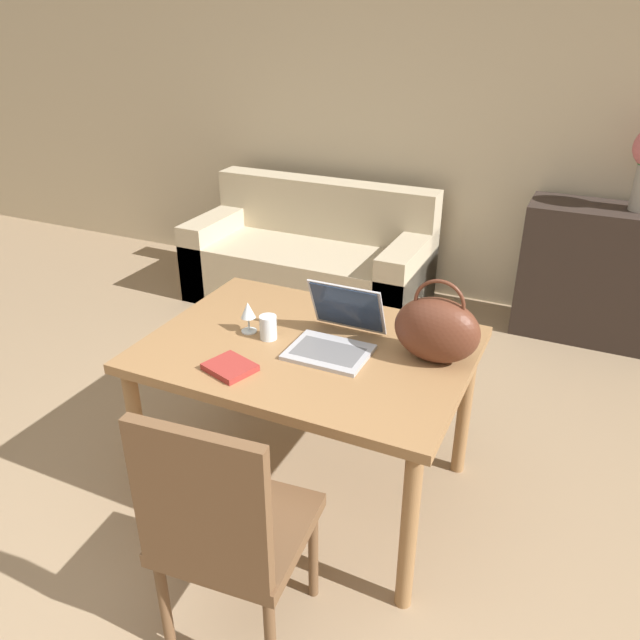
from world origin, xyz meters
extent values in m
plane|color=#997F60|center=(0.00, 0.00, 0.00)|extent=(14.00, 14.00, 0.00)
cube|color=beige|center=(0.00, 3.18, 1.35)|extent=(10.00, 0.06, 2.70)
cube|color=olive|center=(0.00, 0.83, 0.71)|extent=(1.26, 0.92, 0.04)
cylinder|color=olive|center=(-0.57, 0.43, 0.35)|extent=(0.06, 0.06, 0.69)
cylinder|color=olive|center=(0.57, 0.43, 0.35)|extent=(0.06, 0.06, 0.69)
cylinder|color=olive|center=(-0.57, 1.24, 0.35)|extent=(0.06, 0.06, 0.69)
cylinder|color=olive|center=(0.57, 1.24, 0.35)|extent=(0.06, 0.06, 0.69)
cube|color=brown|center=(0.09, 0.13, 0.43)|extent=(0.48, 0.48, 0.05)
cube|color=brown|center=(0.11, -0.07, 0.70)|extent=(0.42, 0.08, 0.50)
cylinder|color=brown|center=(-0.11, 0.30, 0.20)|extent=(0.04, 0.04, 0.41)
cylinder|color=brown|center=(0.26, 0.33, 0.20)|extent=(0.04, 0.04, 0.41)
cylinder|color=brown|center=(-0.08, -0.07, 0.20)|extent=(0.04, 0.04, 0.41)
cube|color=#C1B293|center=(-0.87, 2.61, 0.21)|extent=(1.67, 0.79, 0.42)
cube|color=#C1B293|center=(-0.87, 2.90, 0.62)|extent=(1.67, 0.20, 0.40)
cube|color=#C1B293|center=(-1.61, 2.61, 0.28)|extent=(0.20, 0.79, 0.56)
cube|color=#C1B293|center=(-0.14, 2.61, 0.28)|extent=(0.20, 0.79, 0.56)
cube|color=#332823|center=(1.01, 2.90, 0.43)|extent=(0.94, 0.40, 0.85)
cube|color=#ADADB2|center=(0.10, 0.80, 0.74)|extent=(0.31, 0.24, 0.02)
cube|color=slate|center=(0.10, 0.79, 0.75)|extent=(0.26, 0.16, 0.00)
cube|color=#ADADB2|center=(0.10, 0.98, 0.85)|extent=(0.31, 0.10, 0.22)
cube|color=#23334C|center=(0.10, 0.97, 0.86)|extent=(0.28, 0.10, 0.20)
cylinder|color=silver|center=(-0.17, 0.81, 0.78)|extent=(0.07, 0.07, 0.10)
cylinder|color=silver|center=(-0.27, 0.83, 0.73)|extent=(0.06, 0.06, 0.01)
cylinder|color=silver|center=(-0.27, 0.83, 0.77)|extent=(0.01, 0.01, 0.06)
cone|color=silver|center=(-0.27, 0.83, 0.83)|extent=(0.06, 0.06, 0.07)
ellipsoid|color=#592D1E|center=(0.48, 0.93, 0.86)|extent=(0.32, 0.19, 0.25)
torus|color=#592D1E|center=(0.48, 0.93, 0.96)|extent=(0.19, 0.01, 0.19)
cube|color=maroon|center=(-0.18, 0.54, 0.74)|extent=(0.20, 0.19, 0.02)
camera|label=1|loc=(0.95, -1.10, 1.93)|focal=35.00mm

